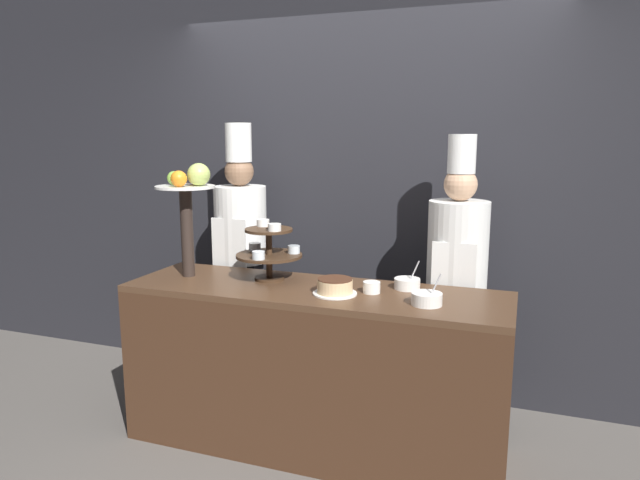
% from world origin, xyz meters
% --- Properties ---
extents(ground_plane, '(14.00, 14.00, 0.00)m').
position_xyz_m(ground_plane, '(0.00, 0.00, 0.00)').
color(ground_plane, '#5B5651').
extents(wall_back, '(10.00, 0.06, 2.80)m').
position_xyz_m(wall_back, '(0.00, 1.19, 1.40)').
color(wall_back, '#232328').
rests_on(wall_back, ground_plane).
extents(buffet_counter, '(2.09, 0.62, 0.92)m').
position_xyz_m(buffet_counter, '(0.00, 0.31, 0.46)').
color(buffet_counter, '#422819').
rests_on(buffet_counter, ground_plane).
extents(tiered_stand, '(0.38, 0.38, 0.34)m').
position_xyz_m(tiered_stand, '(-0.31, 0.40, 1.10)').
color(tiered_stand, '#3D2819').
rests_on(tiered_stand, buffet_counter).
extents(fruit_pedestal, '(0.34, 0.34, 0.66)m').
position_xyz_m(fruit_pedestal, '(-0.77, 0.33, 1.39)').
color(fruit_pedestal, '#2D231E').
rests_on(fruit_pedestal, buffet_counter).
extents(cake_round, '(0.23, 0.23, 0.08)m').
position_xyz_m(cake_round, '(0.14, 0.24, 0.96)').
color(cake_round, white).
rests_on(cake_round, buffet_counter).
extents(cup_white, '(0.09, 0.09, 0.06)m').
position_xyz_m(cup_white, '(0.32, 0.33, 0.95)').
color(cup_white, white).
rests_on(cup_white, buffet_counter).
extents(serving_bowl_near, '(0.15, 0.15, 0.16)m').
position_xyz_m(serving_bowl_near, '(0.62, 0.22, 0.95)').
color(serving_bowl_near, white).
rests_on(serving_bowl_near, buffet_counter).
extents(serving_bowl_far, '(0.14, 0.14, 0.16)m').
position_xyz_m(serving_bowl_far, '(0.48, 0.48, 0.95)').
color(serving_bowl_far, white).
rests_on(serving_bowl_far, buffet_counter).
extents(chef_left, '(0.34, 0.34, 1.81)m').
position_xyz_m(chef_left, '(-0.71, 0.83, 0.99)').
color(chef_left, '#28282D').
rests_on(chef_left, ground_plane).
extents(chef_center_left, '(0.35, 0.35, 1.74)m').
position_xyz_m(chef_center_left, '(0.70, 0.83, 0.95)').
color(chef_center_left, black).
rests_on(chef_center_left, ground_plane).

